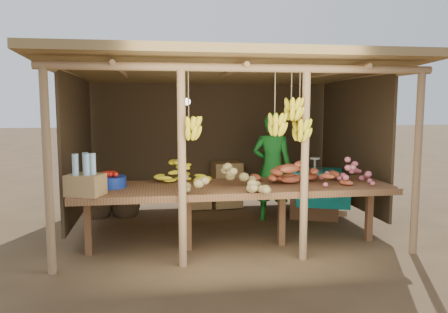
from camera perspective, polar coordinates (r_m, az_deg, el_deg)
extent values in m
plane|color=brown|center=(6.56, 0.00, -9.14)|extent=(60.00, 60.00, 0.00)
cylinder|color=#9F7952|center=(4.92, -22.03, -1.90)|extent=(0.09, 0.09, 2.20)
cylinder|color=#9F7952|center=(5.69, 23.92, -0.88)|extent=(0.09, 0.09, 2.20)
cylinder|color=#9F7952|center=(7.85, -17.10, 1.36)|extent=(0.09, 0.09, 2.20)
cylinder|color=#9F7952|center=(8.35, 12.75, 1.80)|extent=(0.09, 0.09, 2.20)
cylinder|color=#9F7952|center=(4.79, -5.51, -1.65)|extent=(0.09, 0.09, 2.20)
cylinder|color=#9F7952|center=(5.07, 10.49, -1.27)|extent=(0.09, 0.09, 2.20)
cylinder|color=#9F7952|center=(4.85, 2.79, 11.50)|extent=(4.40, 0.09, 0.09)
cylinder|color=#9F7952|center=(7.81, -1.73, 9.71)|extent=(4.40, 0.09, 0.09)
cube|color=#9E7D4A|center=(6.33, 0.00, 11.22)|extent=(4.70, 3.50, 0.28)
cube|color=#42311E|center=(7.80, -1.68, 2.44)|extent=(4.20, 0.04, 1.98)
cube|color=#42311E|center=(6.56, -18.56, 1.26)|extent=(0.04, 2.40, 1.98)
cube|color=#42311E|center=(7.15, 16.46, 1.76)|extent=(0.04, 2.40, 1.98)
cube|color=brown|center=(5.47, 1.54, -4.18)|extent=(3.90, 1.05, 0.08)
cube|color=brown|center=(5.54, -17.33, -8.60)|extent=(0.08, 0.08, 0.72)
cube|color=brown|center=(5.49, -4.71, -8.45)|extent=(0.08, 0.08, 0.72)
cube|color=brown|center=(5.70, 7.53, -7.92)|extent=(0.08, 0.08, 0.72)
cube|color=brown|center=(6.14, 18.42, -7.14)|extent=(0.08, 0.08, 0.72)
cylinder|color=navy|center=(5.49, -14.61, -3.23)|extent=(0.38, 0.38, 0.13)
cube|color=#9A7645|center=(5.07, -17.63, -3.55)|extent=(0.45, 0.41, 0.24)
imported|color=#1B7A25|center=(6.80, 6.29, -1.43)|extent=(0.71, 0.59, 1.67)
cube|color=brown|center=(7.23, 11.78, -4.99)|extent=(0.93, 0.87, 0.69)
cube|color=#0D9896|center=(7.16, 11.86, -2.03)|extent=(1.03, 0.97, 0.07)
cube|color=#9A7645|center=(7.70, 0.36, -5.10)|extent=(0.52, 0.43, 0.39)
cube|color=#9A7645|center=(7.63, 0.36, -2.22)|extent=(0.52, 0.43, 0.39)
cube|color=#9A7645|center=(7.63, -3.65, -5.22)|extent=(0.52, 0.43, 0.39)
ellipsoid|color=#42311E|center=(7.33, -16.21, -5.43)|extent=(0.48, 0.48, 0.65)
ellipsoid|color=#42311E|center=(7.29, -12.77, -5.40)|extent=(0.48, 0.48, 0.65)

